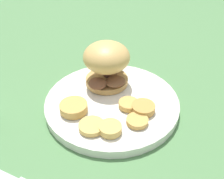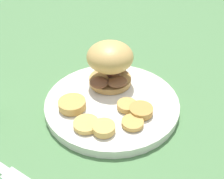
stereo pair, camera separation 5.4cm
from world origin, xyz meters
The scene contains 10 objects.
ground_plane centered at (0.00, 0.00, 0.00)m, with size 4.00×4.00×0.00m, color #4C7A47.
dinner_plate centered at (0.00, 0.00, 0.01)m, with size 0.28×0.28×0.02m.
sandwich centered at (-0.04, 0.04, 0.07)m, with size 0.11×0.13×0.10m.
potato_round_0 centered at (-0.04, -0.08, 0.03)m, with size 0.06×0.06×0.02m, color tan.
potato_round_1 centered at (0.02, -0.09, 0.03)m, with size 0.05×0.05×0.01m, color tan.
potato_round_2 centered at (0.04, 0.00, 0.03)m, with size 0.04×0.04×0.01m, color tan.
potato_round_3 centered at (0.07, 0.01, 0.03)m, with size 0.05×0.05×0.01m, color #BC8942.
potato_round_4 centered at (0.05, -0.08, 0.03)m, with size 0.04×0.04×0.01m, color tan.
potato_round_5 centered at (0.08, -0.03, 0.02)m, with size 0.04×0.04×0.01m, color tan.
fork centered at (-0.03, -0.25, 0.00)m, with size 0.16×0.05×0.00m.
Camera 1 is at (0.25, -0.35, 0.37)m, focal length 42.00 mm.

